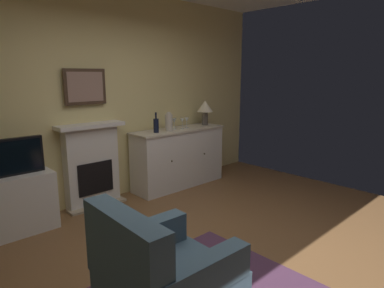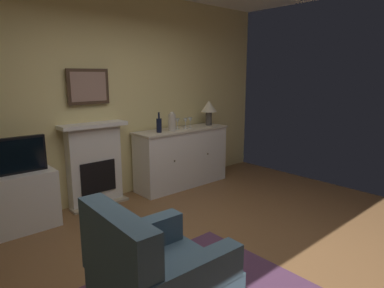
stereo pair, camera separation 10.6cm
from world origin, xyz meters
TOP-DOWN VIEW (x-y plane):
  - ground_plane at (0.00, 0.00)m, footprint 5.84×4.40m
  - wall_rear at (0.00, 2.17)m, footprint 5.84×0.06m
  - fireplace_unit at (-0.26, 2.04)m, footprint 0.87×0.30m
  - framed_picture at (-0.26, 2.09)m, footprint 0.55×0.04m
  - sideboard_cabinet at (1.09, 1.87)m, footprint 1.54×0.49m
  - table_lamp at (1.67, 1.87)m, footprint 0.26×0.26m
  - wine_bottle at (0.64, 1.83)m, footprint 0.08×0.08m
  - wine_glass_left at (1.02, 1.88)m, footprint 0.07×0.07m
  - wine_glass_center at (1.13, 1.82)m, footprint 0.07×0.07m
  - wine_glass_right at (1.24, 1.84)m, footprint 0.07×0.07m
  - vase_decorative at (0.87, 1.82)m, footprint 0.11×0.11m
  - tv_cabinet at (-1.24, 1.88)m, footprint 0.75×0.42m
  - tv_set at (-1.24, 1.86)m, footprint 0.62×0.07m
  - armchair at (-0.98, -0.35)m, footprint 0.84×0.80m

SIDE VIEW (x-z plane):
  - ground_plane at x=0.00m, z-range -0.10..0.00m
  - tv_cabinet at x=-1.24m, z-range 0.00..0.66m
  - armchair at x=-0.98m, z-range -0.08..0.84m
  - sideboard_cabinet at x=1.09m, z-range 0.00..0.90m
  - fireplace_unit at x=-0.26m, z-range 0.00..1.10m
  - tv_set at x=-1.24m, z-range 0.66..1.06m
  - wine_bottle at x=0.64m, z-range 0.86..1.15m
  - wine_glass_left at x=1.02m, z-range 0.94..1.10m
  - wine_glass_center at x=1.13m, z-range 0.94..1.10m
  - wine_glass_right at x=1.24m, z-range 0.94..1.10m
  - vase_decorative at x=0.87m, z-range 0.90..1.18m
  - table_lamp at x=1.67m, z-range 0.98..1.38m
  - wall_rear at x=0.00m, z-range 0.00..2.83m
  - framed_picture at x=-0.26m, z-range 1.34..1.79m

